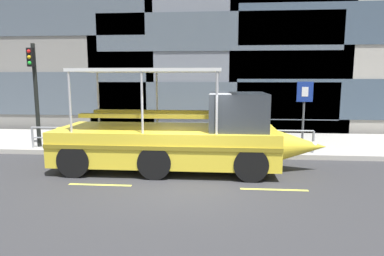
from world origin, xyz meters
name	(u,v)px	position (x,y,z in m)	size (l,w,h in m)	color
ground_plane	(187,183)	(0.00, 0.00, 0.00)	(120.00, 120.00, 0.00)	#333335
sidewalk	(199,142)	(0.00, 5.60, 0.09)	(32.00, 4.80, 0.18)	#A8A59E
curb_edge	(195,155)	(0.00, 3.11, 0.09)	(32.00, 0.18, 0.18)	#B2ADA3
lane_centreline	(185,187)	(0.00, -0.41, 0.00)	(25.80, 0.12, 0.01)	#DBD64C
curb_guardrail	(168,135)	(-1.08, 3.45, 0.75)	(11.10, 0.09, 0.85)	gray
traffic_light_pole	(35,85)	(-6.46, 3.66, 2.68)	(0.24, 0.46, 4.13)	black
parking_sign	(304,104)	(4.12, 3.85, 1.98)	(0.60, 0.12, 2.65)	#4C4F54
duck_tour_boat	(182,137)	(-0.29, 1.46, 1.07)	(8.76, 2.68, 3.25)	yellow
pedestrian_near_bow	(250,122)	(2.17, 4.82, 1.15)	(0.46, 0.24, 1.61)	#1E2338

